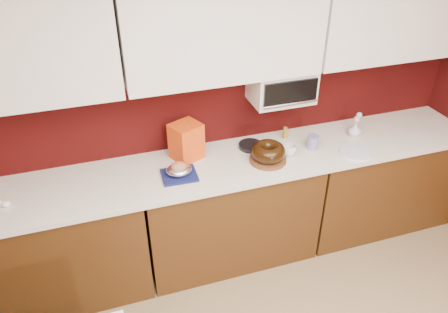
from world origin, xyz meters
TOP-DOWN VIEW (x-y plane):
  - wall_back at (0.00, 2.25)m, footprint 4.00×0.02m
  - base_cabinet_left at (-1.33, 1.94)m, footprint 1.31×0.58m
  - base_cabinet_center at (0.00, 1.94)m, footprint 1.31×0.58m
  - base_cabinet_right at (1.33, 1.94)m, footprint 1.31×0.58m
  - countertop at (0.00, 1.94)m, footprint 4.00×0.62m
  - upper_cabinet_center at (0.00, 2.08)m, footprint 1.31×0.33m
  - upper_cabinet_right at (1.33, 2.08)m, footprint 1.31×0.33m
  - toaster_oven at (0.45, 2.10)m, footprint 0.45×0.30m
  - toaster_oven_door at (0.45, 1.94)m, footprint 0.40×0.02m
  - toaster_oven_handle at (0.45, 1.93)m, footprint 0.42×0.02m
  - cake_base at (0.27, 1.86)m, footprint 0.35×0.35m
  - bundt_cake at (0.27, 1.86)m, footprint 0.25×0.25m
  - navy_towel at (-0.39, 1.87)m, footprint 0.25×0.21m
  - foil_ham_nest at (-0.39, 1.87)m, footprint 0.20×0.18m
  - roasted_ham at (-0.39, 1.87)m, footprint 0.13×0.12m
  - pandoro_box at (-0.28, 2.09)m, footprint 0.26×0.25m
  - dark_pan at (0.22, 2.08)m, footprint 0.19×0.19m
  - coffee_mug at (0.45, 1.89)m, footprint 0.13×0.13m
  - blue_jar at (0.66, 1.92)m, footprint 0.10×0.10m
  - flower_vase at (1.07, 1.99)m, footprint 0.11×0.11m
  - flower_pink at (1.07, 1.99)m, footprint 0.05×0.05m
  - flower_blue at (1.10, 2.01)m, footprint 0.05×0.05m
  - china_plate at (0.94, 1.76)m, footprint 0.28×0.28m
  - amber_bottle at (0.53, 2.13)m, footprint 0.04×0.04m
  - egg_left at (-1.50, 1.89)m, footprint 0.07×0.06m
  - egg_right at (-1.53, 1.91)m, footprint 0.06×0.05m

SIDE VIEW (x-z plane):
  - base_cabinet_left at x=-1.33m, z-range 0.00..0.86m
  - base_cabinet_center at x=0.00m, z-range 0.00..0.86m
  - base_cabinet_right at x=1.33m, z-range 0.00..0.86m
  - countertop at x=0.00m, z-range 0.86..0.90m
  - china_plate at x=0.94m, z-range 0.90..0.91m
  - navy_towel at x=-0.39m, z-range 0.90..0.92m
  - cake_base at x=0.27m, z-range 0.90..0.92m
  - dark_pan at x=0.22m, z-range 0.90..0.93m
  - egg_right at x=-1.53m, z-range 0.90..0.94m
  - egg_left at x=-1.50m, z-range 0.90..0.94m
  - amber_bottle at x=0.53m, z-range 0.90..1.00m
  - coffee_mug at x=0.45m, z-range 0.90..1.00m
  - blue_jar at x=0.66m, z-range 0.90..1.01m
  - foil_ham_nest at x=-0.39m, z-range 0.92..0.99m
  - flower_vase at x=1.07m, z-range 0.90..1.02m
  - roasted_ham at x=-0.39m, z-range 0.94..1.02m
  - bundt_cake at x=0.27m, z-range 0.93..1.03m
  - pandoro_box at x=-0.28m, z-range 0.90..1.17m
  - flower_pink at x=1.07m, z-range 1.02..1.07m
  - flower_blue at x=1.10m, z-range 1.05..1.09m
  - wall_back at x=0.00m, z-range 0.00..2.50m
  - toaster_oven_handle at x=0.45m, z-range 1.29..1.31m
  - toaster_oven at x=0.45m, z-range 1.25..1.50m
  - toaster_oven_door at x=0.45m, z-range 1.28..1.47m
  - upper_cabinet_center at x=0.00m, z-range 1.50..2.20m
  - upper_cabinet_right at x=1.33m, z-range 1.50..2.20m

